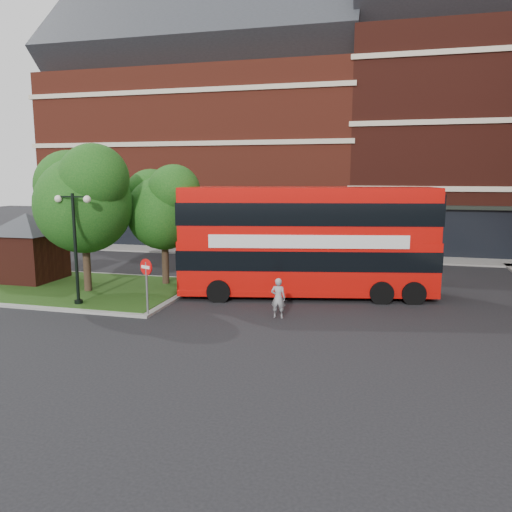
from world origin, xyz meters
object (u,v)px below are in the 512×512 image
(bus, at_px, (307,234))
(woman, at_px, (278,298))
(car_white, at_px, (371,252))
(car_silver, at_px, (234,246))

(bus, distance_m, woman, 4.56)
(car_white, bearing_deg, woman, 173.87)
(bus, xyz_separation_m, car_white, (2.79, 9.83, -2.26))
(bus, relative_size, car_white, 2.75)
(car_silver, bearing_deg, car_white, -90.82)
(woman, distance_m, car_silver, 16.42)
(bus, height_order, woman, bus)
(car_white, bearing_deg, car_silver, 89.92)
(woman, relative_size, car_silver, 0.45)
(bus, distance_m, car_white, 10.46)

